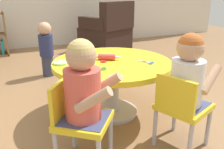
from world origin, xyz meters
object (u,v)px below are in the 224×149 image
(seated_child_right, at_px, (188,73))
(craft_scissors, at_px, (148,63))
(child_chair_left, at_px, (79,119))
(child_chair_right, at_px, (181,107))
(rolling_pin, at_px, (107,57))
(craft_table, at_px, (112,72))
(seated_child_left, at_px, (83,84))
(toddler_standing, at_px, (46,48))
(armchair_dark, at_px, (107,33))

(seated_child_right, height_order, craft_scissors, seated_child_right)
(child_chair_left, relative_size, craft_scissors, 3.84)
(child_chair_right, bearing_deg, seated_child_right, 21.73)
(child_chair_right, height_order, rolling_pin, child_chair_right)
(craft_table, relative_size, craft_scissors, 7.05)
(craft_scissors, bearing_deg, craft_table, 145.36)
(child_chair_right, bearing_deg, craft_scissors, 86.57)
(child_chair_right, height_order, craft_scissors, child_chair_right)
(seated_child_left, bearing_deg, craft_scissors, 28.83)
(seated_child_right, xyz_separation_m, craft_scissors, (-0.01, 0.45, -0.05))
(toddler_standing, xyz_separation_m, craft_scissors, (0.59, -1.39, 0.12))
(child_chair_right, relative_size, toddler_standing, 0.80)
(seated_child_left, distance_m, craft_scissors, 0.75)
(child_chair_right, height_order, toddler_standing, toddler_standing)
(rolling_pin, bearing_deg, seated_child_right, -67.12)
(armchair_dark, height_order, craft_scissors, armchair_dark)
(craft_table, relative_size, child_chair_left, 1.83)
(seated_child_left, distance_m, toddler_standing, 1.76)
(craft_table, relative_size, seated_child_right, 1.93)
(rolling_pin, bearing_deg, craft_table, -57.97)
(seated_child_left, height_order, seated_child_right, same)
(child_chair_left, relative_size, rolling_pin, 2.56)
(seated_child_right, relative_size, toddler_standing, 0.76)
(rolling_pin, bearing_deg, child_chair_right, -70.28)
(child_chair_left, bearing_deg, seated_child_left, -38.30)
(armchair_dark, bearing_deg, craft_scissors, -104.91)
(toddler_standing, height_order, craft_scissors, toddler_standing)
(craft_scissors, bearing_deg, seated_child_right, -88.86)
(seated_child_left, bearing_deg, toddler_standing, 87.76)
(craft_table, bearing_deg, seated_child_right, -67.83)
(craft_table, height_order, toddler_standing, toddler_standing)
(armchair_dark, bearing_deg, child_chair_left, -116.17)
(toddler_standing, height_order, rolling_pin, toddler_standing)
(child_chair_left, relative_size, seated_child_right, 1.05)
(toddler_standing, relative_size, craft_scissors, 4.82)
(seated_child_left, xyz_separation_m, seated_child_right, (0.67, -0.09, 0.00))
(seated_child_left, height_order, armchair_dark, armchair_dark)
(child_chair_left, bearing_deg, rolling_pin, 52.90)
(seated_child_right, relative_size, armchair_dark, 0.54)
(craft_table, bearing_deg, armchair_dark, 68.16)
(child_chair_left, xyz_separation_m, rolling_pin, (0.42, 0.55, 0.20))
(child_chair_left, xyz_separation_m, child_chair_right, (0.66, -0.13, 0.00))
(toddler_standing, bearing_deg, child_chair_left, -93.31)
(seated_child_right, bearing_deg, toddler_standing, 107.96)
(child_chair_right, relative_size, seated_child_right, 1.05)
(craft_scissors, bearing_deg, toddler_standing, 112.95)
(child_chair_right, distance_m, armchair_dark, 2.86)
(armchair_dark, distance_m, toddler_standing, 1.53)
(child_chair_right, height_order, armchair_dark, armchair_dark)
(child_chair_left, distance_m, seated_child_right, 0.74)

